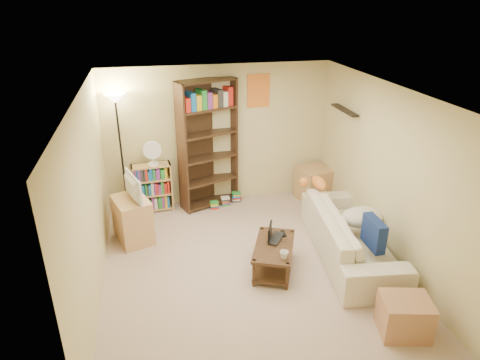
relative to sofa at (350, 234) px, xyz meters
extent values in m
plane|color=#C1A591|center=(-1.55, 0.04, -0.35)|extent=(4.50, 4.50, 0.00)
cube|color=beige|center=(-1.55, 2.29, 0.90)|extent=(4.00, 0.04, 2.50)
cube|color=beige|center=(-1.55, -2.21, 0.90)|extent=(4.00, 0.04, 2.50)
cube|color=beige|center=(-3.55, 0.04, 0.90)|extent=(0.04, 4.50, 2.50)
cube|color=beige|center=(0.45, 0.04, 0.90)|extent=(0.04, 4.50, 2.50)
cube|color=white|center=(-1.55, 0.04, 2.15)|extent=(4.00, 4.50, 0.04)
cube|color=#ED421B|center=(-0.83, 2.28, 1.67)|extent=(0.40, 0.02, 0.58)
cube|color=black|center=(0.37, 1.34, 1.50)|extent=(0.12, 0.80, 0.03)
imported|color=beige|center=(0.00, 0.00, 0.00)|extent=(2.60, 1.52, 0.69)
cube|color=navy|center=(0.05, -0.52, 0.32)|extent=(0.15, 0.46, 0.41)
ellipsoid|color=beige|center=(0.18, 0.04, 0.25)|extent=(0.64, 0.46, 0.27)
ellipsoid|color=orange|center=(-0.15, 0.94, 0.44)|extent=(0.45, 0.25, 0.18)
sphere|color=orange|center=(-0.39, 0.97, 0.46)|extent=(0.15, 0.15, 0.15)
cube|color=#48341C|center=(-1.21, -0.13, 0.05)|extent=(0.83, 1.05, 0.04)
cube|color=#48341C|center=(-1.21, -0.13, -0.26)|extent=(0.79, 1.00, 0.03)
cube|color=#48341C|center=(-1.57, -0.42, -0.14)|extent=(0.04, 0.04, 0.41)
cube|color=#48341C|center=(-1.16, -0.59, -0.14)|extent=(0.04, 0.04, 0.41)
cube|color=#48341C|center=(-1.26, 0.33, -0.14)|extent=(0.04, 0.04, 0.41)
cube|color=#48341C|center=(-0.85, 0.16, -0.14)|extent=(0.04, 0.04, 0.41)
imported|color=black|center=(-1.11, -0.03, 0.08)|extent=(0.59, 0.58, 0.03)
cube|color=white|center=(-1.23, 0.02, 0.19)|extent=(0.13, 0.29, 0.21)
imported|color=silver|center=(-1.18, -0.47, 0.12)|extent=(0.12, 0.12, 0.11)
cube|color=black|center=(-1.00, 0.11, 0.08)|extent=(0.07, 0.17, 0.02)
cube|color=tan|center=(-3.13, 1.11, 0.01)|extent=(0.66, 0.78, 0.71)
imported|color=black|center=(-3.13, 1.11, 0.56)|extent=(0.74, 0.50, 0.40)
cube|color=#3A2316|center=(-1.77, 2.09, 0.80)|extent=(1.09, 0.68, 2.29)
cube|color=tan|center=(-2.79, 2.09, 0.09)|extent=(0.69, 0.31, 0.87)
cylinder|color=white|center=(-2.74, 2.07, 0.55)|extent=(0.17, 0.17, 0.04)
cylinder|color=white|center=(-2.74, 2.07, 0.65)|extent=(0.02, 0.02, 0.17)
cylinder|color=white|center=(-2.74, 2.04, 0.81)|extent=(0.31, 0.06, 0.31)
cylinder|color=black|center=(-3.25, 2.08, -0.33)|extent=(0.32, 0.32, 0.03)
cylinder|color=black|center=(-3.25, 2.08, 0.66)|extent=(0.03, 0.03, 2.01)
cone|color=#FFE3C6|center=(-3.25, 2.08, 1.71)|extent=(0.36, 0.36, 0.16)
cube|color=tan|center=(0.17, 1.88, -0.04)|extent=(0.64, 0.64, 0.62)
cube|color=tan|center=(-0.10, -1.61, -0.12)|extent=(0.63, 0.57, 0.45)
cube|color=red|center=(-1.73, 1.90, -0.28)|extent=(0.16, 0.12, 0.14)
cube|color=#1966B2|center=(-1.50, 1.99, -0.26)|extent=(0.16, 0.12, 0.16)
cube|color=gold|center=(-1.27, 2.08, -0.25)|extent=(0.16, 0.12, 0.19)
camera|label=1|loc=(-2.75, -4.94, 3.27)|focal=32.00mm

